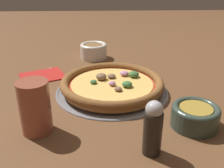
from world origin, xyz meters
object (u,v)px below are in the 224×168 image
object	(u,v)px
pizza	(112,84)
bowl_far	(94,50)
bowl_near	(195,115)
napkin	(43,75)
pizza_tray	(112,91)
fork	(33,77)
pepper_shaker	(153,128)
drinking_cup	(35,107)

from	to	relation	value
pizza	bowl_far	size ratio (longest dim) A/B	2.87
bowl_near	napkin	size ratio (longest dim) A/B	0.63
pizza	napkin	size ratio (longest dim) A/B	1.74
napkin	pizza	bearing A→B (deg)	-118.33
pizza_tray	fork	distance (m)	0.28
fork	bowl_far	bearing A→B (deg)	162.54
pepper_shaker	bowl_far	bearing A→B (deg)	12.34
pizza	bowl_near	size ratio (longest dim) A/B	2.77
bowl_near	drinking_cup	bearing A→B (deg)	91.07
pizza_tray	drinking_cup	distance (m)	0.26
pizza	fork	xyz separation A→B (m)	(0.11, 0.26, -0.02)
bowl_near	drinking_cup	distance (m)	0.35
bowl_far	fork	world-z (taller)	bowl_far
bowl_far	pepper_shaker	size ratio (longest dim) A/B	0.91
pizza_tray	bowl_far	world-z (taller)	bowl_far
pizza	drinking_cup	world-z (taller)	drinking_cup
bowl_far	drinking_cup	bearing A→B (deg)	167.38
drinking_cup	pepper_shaker	xyz separation A→B (m)	(-0.08, -0.24, -0.00)
bowl_far	bowl_near	bearing A→B (deg)	-153.82
bowl_near	napkin	world-z (taller)	bowl_near
bowl_far	pepper_shaker	xyz separation A→B (m)	(-0.58, -0.13, 0.02)
pizza	bowl_near	distance (m)	0.26
fork	pepper_shaker	distance (m)	0.51
pizza	bowl_near	world-z (taller)	bowl_near
bowl_near	pizza_tray	bearing A→B (deg)	44.33
bowl_near	fork	xyz separation A→B (m)	(0.30, 0.44, -0.03)
napkin	fork	size ratio (longest dim) A/B	1.08
bowl_far	fork	xyz separation A→B (m)	(-0.19, 0.19, -0.03)
pizza_tray	napkin	world-z (taller)	same
pizza_tray	drinking_cup	bearing A→B (deg)	138.10
drinking_cup	napkin	xyz separation A→B (m)	(0.31, 0.05, -0.06)
pizza	bowl_far	world-z (taller)	bowl_far
bowl_near	pepper_shaker	world-z (taller)	pepper_shaker
bowl_far	napkin	distance (m)	0.25
bowl_near	drinking_cup	xyz separation A→B (m)	(-0.01, 0.35, 0.03)
drinking_cup	bowl_near	bearing A→B (deg)	-88.93
napkin	fork	bearing A→B (deg)	104.62
bowl_near	bowl_far	world-z (taller)	bowl_far
pizza_tray	fork	world-z (taller)	pizza_tray
pizza_tray	fork	xyz separation A→B (m)	(0.11, 0.26, -0.00)
pizza_tray	pizza	size ratio (longest dim) A/B	1.09
bowl_near	pepper_shaker	distance (m)	0.15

